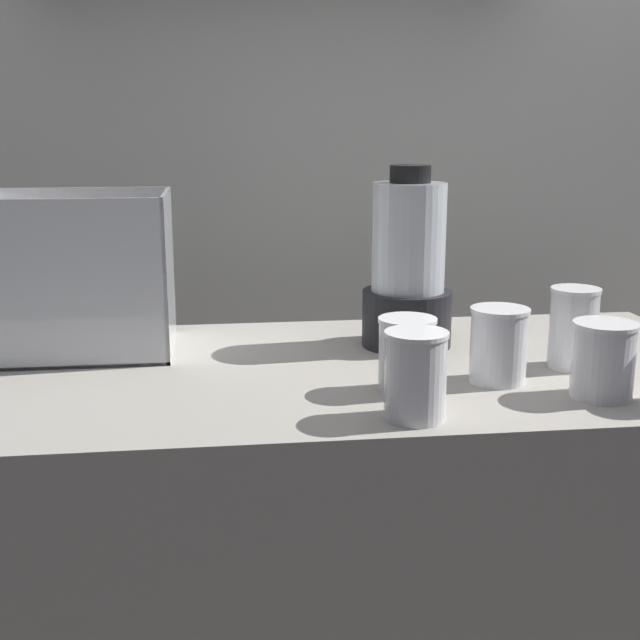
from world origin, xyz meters
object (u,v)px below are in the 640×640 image
at_px(blender_pitcher, 408,272).
at_px(juice_cup_carrot_right, 603,365).
at_px(juice_cup_pomegranate_far_left, 415,380).
at_px(juice_cup_pomegranate_far_right, 573,331).
at_px(carrot_display_bin, 79,302).
at_px(juice_cup_orange_left, 407,359).
at_px(juice_cup_orange_middle, 498,350).

bearing_deg(blender_pitcher, juice_cup_carrot_right, -55.60).
distance_m(juice_cup_pomegranate_far_left, juice_cup_pomegranate_far_right, 0.37).
bearing_deg(carrot_display_bin, juice_cup_pomegranate_far_left, -39.13).
xyz_separation_m(blender_pitcher, juice_cup_pomegranate_far_left, (-0.07, -0.37, -0.08)).
distance_m(carrot_display_bin, juice_cup_pomegranate_far_right, 0.84).
distance_m(juice_cup_orange_left, juice_cup_carrot_right, 0.28).
bearing_deg(juice_cup_pomegranate_far_right, carrot_display_bin, 166.03).
relative_size(blender_pitcher, juice_cup_carrot_right, 2.85).
bearing_deg(juice_cup_pomegranate_far_right, juice_cup_pomegranate_far_left, -146.66).
bearing_deg(juice_cup_carrot_right, juice_cup_orange_middle, 144.29).
relative_size(juice_cup_carrot_right, juice_cup_pomegranate_far_right, 0.85).
relative_size(blender_pitcher, juice_cup_pomegranate_far_right, 2.42).
distance_m(blender_pitcher, juice_cup_orange_middle, 0.26).
height_order(carrot_display_bin, blender_pitcher, blender_pitcher).
relative_size(carrot_display_bin, juice_cup_orange_left, 2.79).
xyz_separation_m(carrot_display_bin, juice_cup_pomegranate_far_left, (0.50, -0.41, -0.03)).
xyz_separation_m(blender_pitcher, juice_cup_orange_middle, (0.09, -0.23, -0.08)).
bearing_deg(juice_cup_pomegranate_far_left, juice_cup_carrot_right, 10.64).
bearing_deg(juice_cup_orange_middle, juice_cup_pomegranate_far_right, 22.18).
distance_m(carrot_display_bin, blender_pitcher, 0.58).
height_order(carrot_display_bin, juice_cup_orange_middle, carrot_display_bin).
relative_size(juice_cup_orange_middle, juice_cup_carrot_right, 1.04).
xyz_separation_m(juice_cup_orange_left, juice_cup_orange_middle, (0.15, 0.03, -0.00)).
bearing_deg(juice_cup_carrot_right, juice_cup_orange_left, 167.40).
distance_m(juice_cup_orange_left, juice_cup_pomegranate_far_right, 0.31).
xyz_separation_m(blender_pitcher, juice_cup_orange_left, (-0.06, -0.26, -0.08)).
bearing_deg(juice_cup_orange_middle, carrot_display_bin, 158.56).
bearing_deg(juice_cup_carrot_right, juice_cup_pomegranate_far_left, -169.36).
xyz_separation_m(juice_cup_orange_left, juice_cup_pomegranate_far_right, (0.30, 0.09, 0.01)).
xyz_separation_m(juice_cup_orange_middle, juice_cup_pomegranate_far_right, (0.15, 0.06, 0.01)).
bearing_deg(juice_cup_orange_left, carrot_display_bin, 150.60).
xyz_separation_m(carrot_display_bin, juice_cup_orange_left, (0.52, -0.29, -0.04)).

